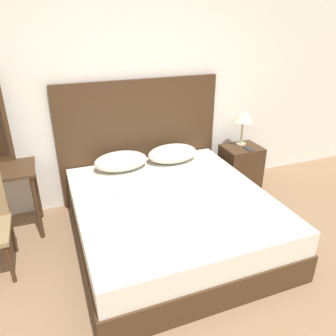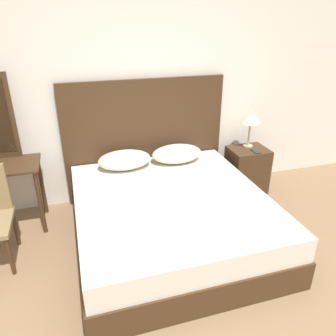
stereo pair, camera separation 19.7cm
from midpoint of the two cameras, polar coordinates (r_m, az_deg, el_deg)
The scene contains 9 objects.
wall_back at distance 3.82m, azimuth -6.66°, elevation 14.12°, with size 10.00×0.06×2.70m.
bed at distance 3.27m, azimuth -1.12°, elevation -8.77°, with size 1.81×1.97×0.51m.
headboard at distance 3.92m, azimuth -6.26°, elevation 4.76°, with size 1.90×0.05×1.43m.
pillow_left at distance 3.66m, azimuth -9.73°, elevation 1.17°, with size 0.59×0.37×0.20m.
pillow_right at distance 3.81m, azimuth -0.70°, elevation 2.53°, with size 0.59×0.37×0.20m.
phone_on_bed at distance 3.15m, azimuth -9.35°, elevation -4.91°, with size 0.16×0.14×0.01m.
nightstand at distance 4.29m, azimuth 11.17°, elevation 0.05°, with size 0.46×0.39×0.57m.
table_lamp at distance 4.14m, azimuth 11.66°, elevation 8.74°, with size 0.24×0.24×0.46m.
phone_on_nightstand at distance 4.12m, azimuth 12.57°, elevation 3.25°, with size 0.08×0.15×0.01m.
Camera 1 is at (-1.03, -0.98, 2.07)m, focal length 35.00 mm.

